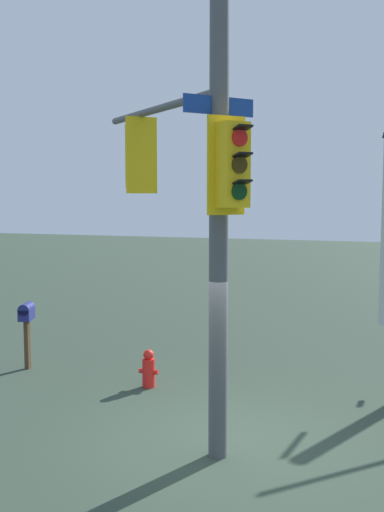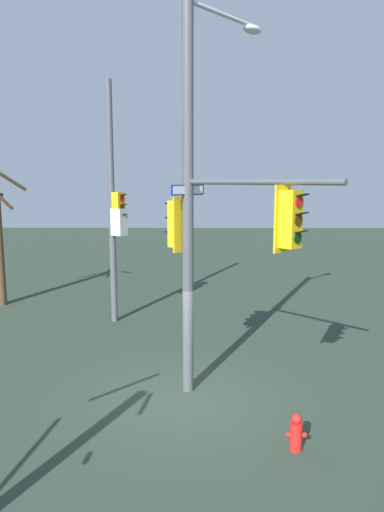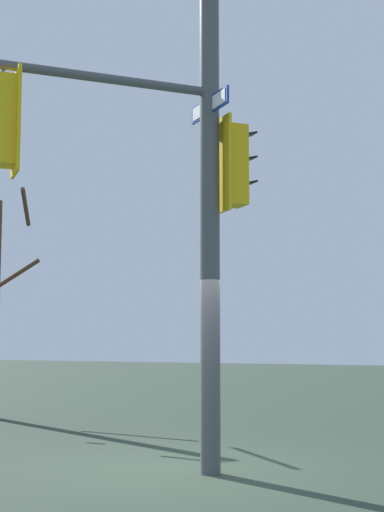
# 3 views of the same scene
# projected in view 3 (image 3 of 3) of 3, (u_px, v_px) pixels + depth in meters

# --- Properties ---
(ground_plane) EXTENTS (80.00, 80.00, 0.00)m
(ground_plane) POSITION_uv_depth(u_px,v_px,m) (180.00, 471.00, 9.91)
(ground_plane) COLOR #2C3B2F
(main_signal_pole_assembly) EXTENTS (3.36, 4.69, 9.39)m
(main_signal_pole_assembly) POSITION_uv_depth(u_px,v_px,m) (183.00, 102.00, 9.91)
(main_signal_pole_assembly) COLOR #4C4F54
(main_signal_pole_assembly) RESTS_ON ground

